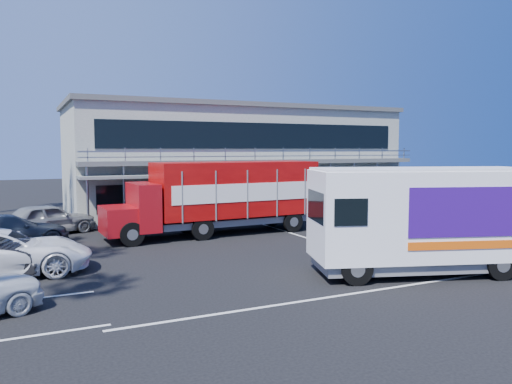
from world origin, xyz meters
name	(u,v)px	position (x,y,z in m)	size (l,w,h in m)	color
ground	(300,252)	(0.00, 0.00, 0.00)	(120.00, 120.00, 0.00)	black
building	(231,159)	(3.00, 14.94, 3.66)	(22.40, 12.00, 7.30)	gray
red_truck	(223,195)	(-1.30, 5.65, 2.05)	(11.14, 3.06, 3.72)	maroon
white_van	(422,218)	(1.99, -5.00, 1.98)	(8.08, 4.86, 3.73)	white
parked_car_c	(4,253)	(-11.29, 0.99, 0.81)	(2.69, 5.83, 1.62)	white
parked_car_d	(9,231)	(-11.23, 6.43, 0.74)	(2.08, 5.10, 1.48)	#333C44
parked_car_e	(48,219)	(-9.50, 9.29, 0.81)	(1.90, 4.73, 1.61)	gray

